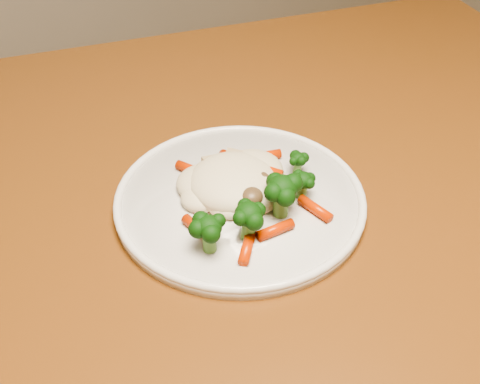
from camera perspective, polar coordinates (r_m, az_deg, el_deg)
The scene contains 3 objects.
dining_table at distance 0.80m, azimuth -3.65°, elevation -4.47°, with size 1.46×1.12×0.75m.
plate at distance 0.71m, azimuth 0.00°, elevation -0.86°, with size 0.29×0.29×0.01m, color white.
meal at distance 0.69m, azimuth 0.35°, elevation 0.57°, with size 0.19×0.19×0.05m.
Camera 1 is at (-0.39, -0.27, 1.22)m, focal length 45.00 mm.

